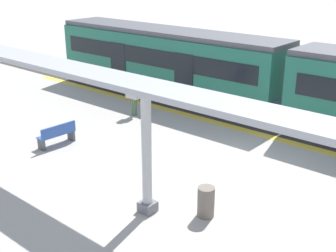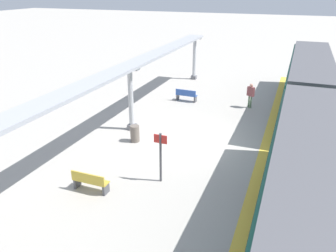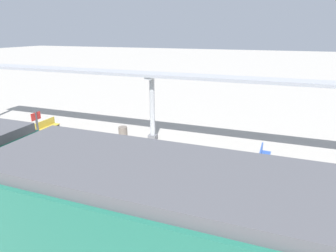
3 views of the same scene
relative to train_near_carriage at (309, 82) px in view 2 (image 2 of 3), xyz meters
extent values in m
plane|color=#AEA99F|center=(5.63, 7.29, -1.83)|extent=(176.00, 176.00, 0.00)
cube|color=yellow|center=(1.83, 7.29, -1.83)|extent=(0.46, 31.29, 0.01)
cube|color=#38332D|center=(-0.01, 7.29, -1.83)|extent=(3.20, 43.29, 0.01)
cube|color=#206A55|center=(-0.01, 0.00, 0.11)|extent=(2.60, 13.29, 2.60)
cube|color=#33536D|center=(-0.01, 0.00, -0.92)|extent=(2.63, 13.31, 0.55)
cube|color=#515156|center=(-0.01, 0.00, 1.53)|extent=(2.39, 13.29, 0.24)
cube|color=black|center=(1.31, 0.00, 0.42)|extent=(0.03, 12.23, 0.84)
cube|color=black|center=(1.31, -2.22, -0.14)|extent=(0.04, 1.10, 2.00)
cube|color=black|center=(1.31, 2.22, -0.14)|extent=(0.04, 1.10, 2.00)
cube|color=black|center=(-0.01, 4.25, -1.51)|extent=(2.21, 0.90, 0.64)
cube|color=black|center=(-0.01, -4.25, -1.51)|extent=(2.21, 0.90, 0.64)
cube|color=#206A55|center=(-0.01, 13.89, 0.11)|extent=(2.60, 13.29, 2.60)
cube|color=#33536D|center=(-0.01, 13.89, -0.92)|extent=(2.63, 13.31, 0.55)
cube|color=#515156|center=(-0.01, 13.89, 1.53)|extent=(2.39, 13.29, 0.24)
cube|color=black|center=(1.31, 13.89, 0.42)|extent=(0.03, 12.23, 0.84)
cube|color=black|center=(1.31, 11.68, -0.14)|extent=(0.04, 1.10, 2.00)
cube|color=black|center=(1.31, 16.11, -0.14)|extent=(0.04, 1.10, 2.00)
cube|color=black|center=(-0.01, 9.64, -1.51)|extent=(2.21, 0.90, 0.64)
cube|color=slate|center=(9.21, -4.77, -1.68)|extent=(0.44, 0.44, 0.30)
cylinder|color=#B2B4B8|center=(9.21, -4.77, 0.05)|extent=(0.28, 0.28, 3.17)
cube|color=#B2B4B8|center=(9.21, -4.77, 1.70)|extent=(1.10, 0.36, 0.12)
cube|color=slate|center=(9.21, 7.25, -1.68)|extent=(0.44, 0.44, 0.30)
cylinder|color=#B2B4B8|center=(9.21, 7.25, 0.05)|extent=(0.28, 0.28, 3.17)
cube|color=#B2B4B8|center=(9.21, 7.25, 1.70)|extent=(1.10, 0.36, 0.12)
cube|color=#A8AAB2|center=(9.21, 7.40, 1.84)|extent=(1.20, 25.14, 0.16)
cube|color=gold|center=(7.92, 13.41, -1.39)|extent=(1.50, 0.44, 0.04)
cube|color=gold|center=(7.92, 13.60, -1.17)|extent=(1.50, 0.06, 0.40)
cube|color=#4C4C51|center=(8.59, 13.40, -1.62)|extent=(0.10, 0.40, 0.42)
cube|color=#4C4C51|center=(7.25, 13.41, -1.62)|extent=(0.10, 0.40, 0.42)
cube|color=#2F54A5|center=(7.91, 1.24, -1.39)|extent=(1.52, 0.51, 0.04)
cube|color=#2F54A5|center=(7.92, 1.43, -1.17)|extent=(1.50, 0.14, 0.40)
cube|color=#4C4C51|center=(8.58, 1.20, -1.62)|extent=(0.12, 0.40, 0.42)
cube|color=#4C4C51|center=(7.24, 1.27, -1.62)|extent=(0.12, 0.40, 0.42)
cylinder|color=#6D6258|center=(8.33, 8.64, -1.39)|extent=(0.48, 0.48, 0.89)
cylinder|color=#4C4C51|center=(5.58, 11.76, -0.73)|extent=(0.10, 0.10, 2.20)
cube|color=red|center=(5.58, 11.76, 0.12)|extent=(0.56, 0.04, 0.36)
cylinder|color=#4B6A47|center=(3.42, 1.11, -1.42)|extent=(0.11, 0.11, 0.82)
cylinder|color=#4B6A47|center=(3.56, 1.03, -1.42)|extent=(0.11, 0.11, 0.82)
cube|color=brown|center=(3.49, 1.07, -0.70)|extent=(0.52, 0.43, 0.62)
sphere|color=tan|center=(3.49, 1.07, -0.28)|extent=(0.22, 0.22, 0.22)
camera|label=1|loc=(17.23, 14.86, 4.86)|focal=47.61mm
camera|label=2|loc=(0.90, 23.01, 5.80)|focal=35.87mm
camera|label=3|loc=(-4.25, 1.45, 3.98)|focal=29.72mm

